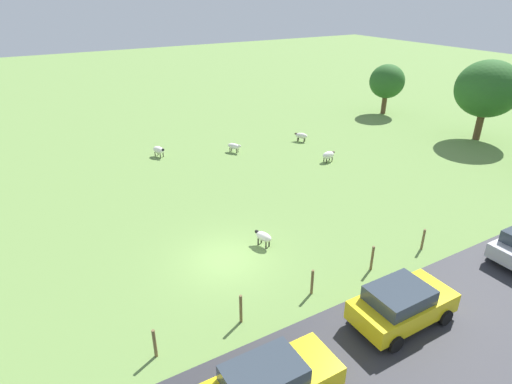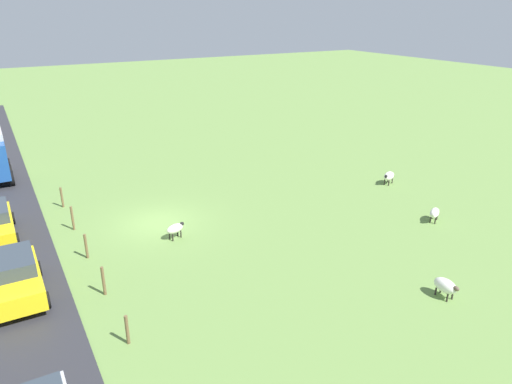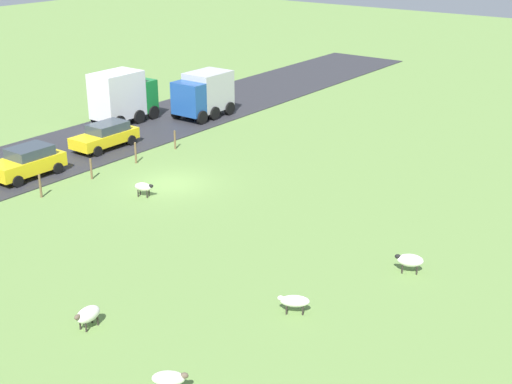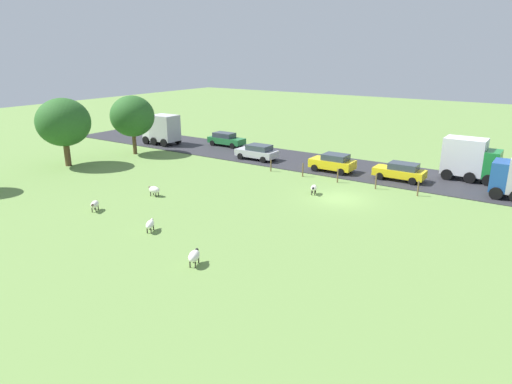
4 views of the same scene
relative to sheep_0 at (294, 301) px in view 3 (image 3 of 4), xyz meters
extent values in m
plane|color=#6B8E47|center=(12.96, -7.15, -0.49)|extent=(160.00, 160.00, 0.00)
cube|color=#2D2D33|center=(22.20, -7.15, -0.46)|extent=(8.00, 80.00, 0.06)
ellipsoid|color=white|center=(-0.02, -0.01, 0.01)|extent=(1.16, 0.95, 0.45)
ellipsoid|color=silver|center=(0.42, 0.26, 0.11)|extent=(0.32, 0.29, 0.20)
cylinder|color=#2D2823|center=(0.17, 0.25, -0.33)|extent=(0.07, 0.07, 0.33)
cylinder|color=#2D2823|center=(0.30, 0.04, -0.33)|extent=(0.07, 0.07, 0.33)
cylinder|color=#2D2823|center=(-0.34, -0.06, -0.33)|extent=(0.07, 0.07, 0.33)
cylinder|color=#2D2823|center=(-0.21, -0.27, -0.33)|extent=(0.07, 0.07, 0.33)
ellipsoid|color=silver|center=(0.52, 6.16, 0.01)|extent=(1.12, 0.99, 0.48)
ellipsoid|color=brown|center=(0.12, 5.87, 0.11)|extent=(0.32, 0.30, 0.20)
ellipsoid|color=white|center=(5.34, 5.18, 0.03)|extent=(0.58, 1.01, 0.55)
ellipsoid|color=brown|center=(5.32, 5.65, 0.16)|extent=(0.19, 0.27, 0.20)
cylinder|color=#2D2823|center=(5.18, 5.45, -0.33)|extent=(0.07, 0.07, 0.32)
cylinder|color=#2D2823|center=(5.48, 5.46, -0.33)|extent=(0.07, 0.07, 0.32)
cylinder|color=#2D2823|center=(5.19, 4.90, -0.33)|extent=(0.07, 0.07, 0.32)
cylinder|color=#2D2823|center=(5.50, 4.91, -0.33)|extent=(0.07, 0.07, 0.32)
ellipsoid|color=white|center=(-2.05, -5.49, 0.06)|extent=(1.20, 0.93, 0.54)
ellipsoid|color=black|center=(-1.59, -5.28, 0.18)|extent=(0.31, 0.27, 0.20)
cylinder|color=#2D2823|center=(-1.84, -5.24, -0.32)|extent=(0.07, 0.07, 0.35)
cylinder|color=#2D2823|center=(-1.72, -5.51, -0.32)|extent=(0.07, 0.07, 0.35)
cylinder|color=#2D2823|center=(-2.38, -5.48, -0.32)|extent=(0.07, 0.07, 0.35)
cylinder|color=#2D2823|center=(-2.26, -5.75, -0.32)|extent=(0.07, 0.07, 0.35)
ellipsoid|color=silver|center=(12.81, -4.95, 0.04)|extent=(1.04, 0.73, 0.45)
ellipsoid|color=black|center=(12.38, -5.10, 0.15)|extent=(0.30, 0.25, 0.20)
cylinder|color=#2D2823|center=(12.60, -5.16, -0.31)|extent=(0.07, 0.07, 0.37)
cylinder|color=#2D2823|center=(12.52, -4.92, -0.31)|extent=(0.07, 0.07, 0.37)
cylinder|color=#2D2823|center=(13.09, -4.99, -0.31)|extent=(0.07, 0.07, 0.37)
cylinder|color=#2D2823|center=(13.01, -4.75, -0.31)|extent=(0.07, 0.07, 0.37)
cylinder|color=brown|center=(17.02, -11.93, 0.11)|extent=(0.12, 0.12, 1.20)
cylinder|color=brown|center=(17.02, -8.51, 0.15)|extent=(0.12, 0.12, 1.29)
cylinder|color=brown|center=(17.02, -5.09, 0.10)|extent=(0.12, 0.12, 1.20)
cylinder|color=brown|center=(17.02, -1.67, 0.13)|extent=(0.12, 0.12, 1.25)
cube|color=#197F33|center=(24.15, -16.09, 1.20)|extent=(2.31, 1.20, 2.30)
cube|color=silver|center=(24.15, -13.79, 1.63)|extent=(2.31, 3.39, 3.17)
cylinder|color=black|center=(25.30, -16.09, 0.05)|extent=(0.30, 0.96, 0.96)
cylinder|color=black|center=(23.00, -16.09, 0.05)|extent=(0.30, 0.96, 0.96)
cylinder|color=black|center=(25.30, -14.64, 0.05)|extent=(0.30, 0.96, 0.96)
cylinder|color=black|center=(23.00, -14.64, 0.05)|extent=(0.30, 0.96, 0.96)
cylinder|color=black|center=(25.30, -12.77, 0.05)|extent=(0.30, 0.96, 0.96)
cylinder|color=black|center=(23.00, -12.77, 0.05)|extent=(0.30, 0.96, 0.96)
cube|color=#1E4C99|center=(20.49, -17.15, 1.20)|extent=(2.39, 1.20, 2.30)
cube|color=#B2B2B7|center=(20.49, -19.32, 1.41)|extent=(2.39, 3.14, 2.73)
cylinder|color=black|center=(19.29, -17.15, 0.05)|extent=(0.30, 0.96, 0.96)
cylinder|color=black|center=(21.68, -17.15, 0.05)|extent=(0.30, 0.96, 0.96)
cylinder|color=black|center=(19.29, -18.54, 0.05)|extent=(0.30, 0.96, 0.96)
cylinder|color=black|center=(21.68, -18.54, 0.05)|extent=(0.30, 0.96, 0.96)
cylinder|color=black|center=(19.29, -20.26, 0.05)|extent=(0.30, 0.96, 0.96)
cylinder|color=black|center=(21.68, -20.26, 0.05)|extent=(0.30, 0.96, 0.96)
cube|color=yellow|center=(20.13, -3.11, 0.28)|extent=(1.96, 4.12, 0.79)
cube|color=#333D47|center=(20.13, -3.42, 0.96)|extent=(1.72, 2.26, 0.56)
cylinder|color=black|center=(19.15, -1.78, -0.11)|extent=(0.22, 0.64, 0.64)
cylinder|color=black|center=(19.15, -4.45, -0.11)|extent=(0.22, 0.64, 0.64)
cylinder|color=black|center=(21.11, -4.45, -0.11)|extent=(0.22, 0.64, 0.64)
cube|color=yellow|center=(20.60, -9.31, 0.23)|extent=(1.79, 4.37, 0.68)
cube|color=#333D47|center=(20.60, -9.64, 0.85)|extent=(1.57, 2.41, 0.56)
cylinder|color=black|center=(19.71, -7.89, -0.11)|extent=(0.22, 0.64, 0.64)
cylinder|color=black|center=(21.50, -7.89, -0.11)|extent=(0.22, 0.64, 0.64)
cylinder|color=black|center=(19.71, -10.73, -0.11)|extent=(0.22, 0.64, 0.64)
cylinder|color=black|center=(21.50, -10.73, -0.11)|extent=(0.22, 0.64, 0.64)
camera|label=1|loc=(28.31, -14.36, 11.31)|focal=29.66mm
camera|label=2|loc=(19.76, 15.44, 10.29)|focal=33.27mm
camera|label=3|loc=(-12.24, 18.82, 13.12)|focal=48.97mm
camera|label=4|loc=(-18.51, -20.61, 10.49)|focal=32.05mm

